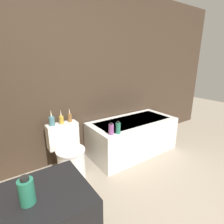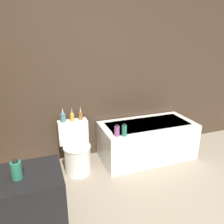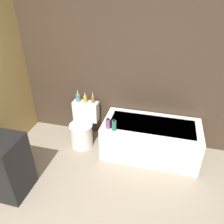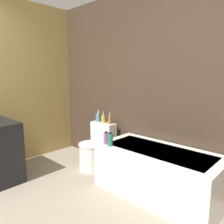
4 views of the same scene
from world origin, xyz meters
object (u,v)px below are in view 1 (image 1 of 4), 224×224
(toilet, at_px, (69,154))
(soap_bottle_glass, at_px, (27,191))
(vase_gold, at_px, (52,120))
(vase_bronze, at_px, (70,117))
(bathtub, at_px, (132,136))
(shampoo_bottle_short, at_px, (118,128))
(vase_silver, at_px, (61,119))
(shampoo_bottle_tall, at_px, (111,129))

(toilet, distance_m, soap_bottle_glass, 1.51)
(vase_gold, bearing_deg, soap_bottle_glass, -110.39)
(vase_bronze, bearing_deg, bathtub, -12.31)
(bathtub, distance_m, shampoo_bottle_short, 0.69)
(vase_gold, bearing_deg, bathtub, -9.53)
(bathtub, relative_size, vase_silver, 7.37)
(bathtub, relative_size, vase_bronze, 7.14)
(vase_bronze, xyz_separation_m, shampoo_bottle_tall, (0.39, -0.47, -0.12))
(toilet, xyz_separation_m, vase_gold, (-0.13, 0.19, 0.46))
(shampoo_bottle_tall, bearing_deg, bathtub, 22.80)
(soap_bottle_glass, relative_size, vase_bronze, 0.77)
(soap_bottle_glass, bearing_deg, shampoo_bottle_short, 36.08)
(shampoo_bottle_tall, bearing_deg, soap_bottle_glass, -141.02)
(toilet, relative_size, vase_bronze, 3.37)
(vase_gold, relative_size, shampoo_bottle_tall, 1.32)
(vase_silver, bearing_deg, toilet, -90.00)
(vase_bronze, xyz_separation_m, shampoo_bottle_short, (0.48, -0.50, -0.11))
(vase_gold, distance_m, vase_silver, 0.13)
(toilet, bearing_deg, vase_silver, 90.00)
(soap_bottle_glass, bearing_deg, shampoo_bottle_tall, 38.98)
(shampoo_bottle_tall, relative_size, shampoo_bottle_short, 0.94)
(vase_silver, relative_size, shampoo_bottle_short, 1.15)
(vase_bronze, relative_size, shampoo_bottle_tall, 1.26)
(vase_gold, bearing_deg, toilet, -56.09)
(toilet, bearing_deg, bathtub, -1.05)
(toilet, distance_m, vase_silver, 0.49)
(toilet, distance_m, vase_gold, 0.51)
(soap_bottle_glass, bearing_deg, vase_gold, 69.61)
(soap_bottle_glass, relative_size, shampoo_bottle_short, 0.92)
(bathtub, height_order, vase_silver, vase_silver)
(vase_silver, xyz_separation_m, shampoo_bottle_short, (0.61, -0.48, -0.11))
(toilet, bearing_deg, vase_bronze, 57.09)
(vase_gold, relative_size, vase_silver, 1.08)
(vase_gold, height_order, shampoo_bottle_short, vase_gold)
(bathtub, relative_size, shampoo_bottle_short, 8.50)
(vase_bronze, bearing_deg, vase_silver, -172.72)
(toilet, bearing_deg, shampoo_bottle_tall, -28.27)
(soap_bottle_glass, distance_m, vase_silver, 1.55)
(vase_silver, bearing_deg, shampoo_bottle_short, -38.39)
(shampoo_bottle_tall, xyz_separation_m, shampoo_bottle_short, (0.09, -0.03, 0.00))
(vase_silver, height_order, shampoo_bottle_short, vase_silver)
(soap_bottle_glass, bearing_deg, bathtub, 34.05)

